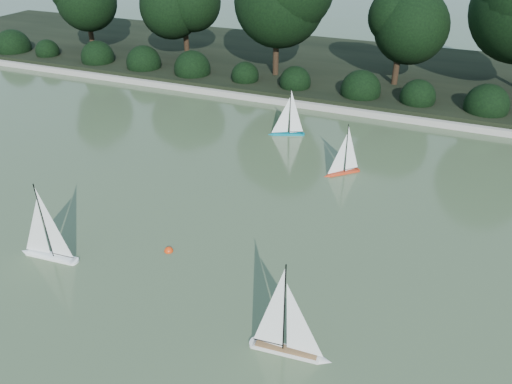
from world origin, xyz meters
The scene contains 10 objects.
ground centered at (0.00, 0.00, 0.00)m, with size 80.00×80.00×0.00m, color #3B4B2D.
pond_coping centered at (0.00, 9.00, 0.09)m, with size 40.00×0.35×0.18m, color gray.
far_bank centered at (0.00, 13.00, 0.15)m, with size 40.00×8.00×0.30m, color black.
tree_line centered at (1.23, 11.44, 2.64)m, with size 26.31×3.93×4.39m.
shrub_hedge centered at (0.00, 9.90, 0.45)m, with size 29.10×1.10×1.10m.
sailboat_white_a centered at (-3.30, 0.00, 0.26)m, with size 1.20×0.28×1.64m.
sailboat_white_b centered at (1.47, -0.44, 0.25)m, with size 1.20×0.29×1.64m.
sailboat_orange centered at (0.79, 5.08, 0.20)m, with size 0.77×0.73×1.29m.
sailboat_teal centered at (-1.17, 6.74, 0.22)m, with size 0.99×0.51×1.39m.
race_buoy centered at (-1.38, 0.96, 0.00)m, with size 0.16×0.16×0.16m, color red.
Camera 1 is at (2.86, -5.19, 5.49)m, focal length 35.00 mm.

